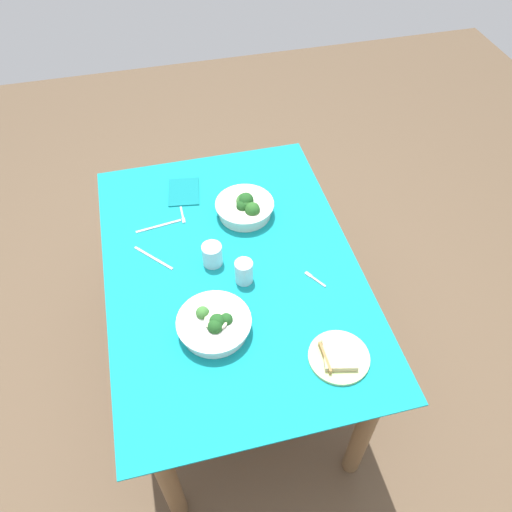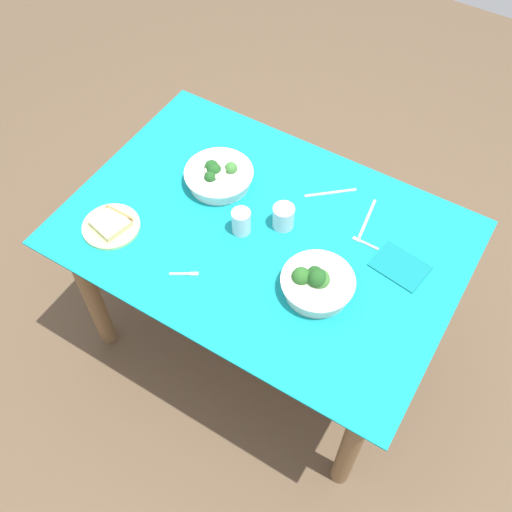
% 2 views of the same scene
% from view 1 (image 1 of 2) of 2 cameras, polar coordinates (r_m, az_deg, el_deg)
% --- Properties ---
extents(ground_plane, '(6.00, 6.00, 0.00)m').
position_cam_1_polar(ground_plane, '(2.56, -2.10, -12.16)').
color(ground_plane, brown).
extents(dining_table, '(1.37, 0.95, 0.75)m').
position_cam_1_polar(dining_table, '(2.03, -2.60, -3.41)').
color(dining_table, teal).
rests_on(dining_table, ground_plane).
extents(broccoli_bowl_far, '(0.24, 0.24, 0.11)m').
position_cam_1_polar(broccoli_bowl_far, '(2.10, -1.22, 5.49)').
color(broccoli_bowl_far, silver).
rests_on(broccoli_bowl_far, dining_table).
extents(broccoli_bowl_near, '(0.25, 0.25, 0.09)m').
position_cam_1_polar(broccoli_bowl_near, '(1.75, -4.67, -7.63)').
color(broccoli_bowl_near, white).
rests_on(broccoli_bowl_near, dining_table).
extents(bread_side_plate, '(0.20, 0.20, 0.03)m').
position_cam_1_polar(bread_side_plate, '(1.72, 9.22, -11.00)').
color(bread_side_plate, '#B7D684').
rests_on(bread_side_plate, dining_table).
extents(water_glass_center, '(0.07, 0.07, 0.10)m').
position_cam_1_polar(water_glass_center, '(1.86, -1.36, -1.76)').
color(water_glass_center, silver).
rests_on(water_glass_center, dining_table).
extents(water_glass_side, '(0.08, 0.08, 0.09)m').
position_cam_1_polar(water_glass_side, '(1.93, -4.91, 0.15)').
color(water_glass_side, silver).
rests_on(water_glass_side, dining_table).
extents(fork_by_far_bowl, '(0.10, 0.01, 0.00)m').
position_cam_1_polar(fork_by_far_bowl, '(2.15, -8.20, 4.49)').
color(fork_by_far_bowl, '#B7B7BC').
rests_on(fork_by_far_bowl, dining_table).
extents(fork_by_near_bowl, '(0.09, 0.06, 0.00)m').
position_cam_1_polar(fork_by_near_bowl, '(1.91, 6.52, -2.53)').
color(fork_by_near_bowl, '#B7B7BC').
rests_on(fork_by_near_bowl, dining_table).
extents(table_knife_left, '(0.04, 0.19, 0.00)m').
position_cam_1_polar(table_knife_left, '(2.12, -10.81, 3.29)').
color(table_knife_left, '#B7B7BC').
rests_on(table_knife_left, dining_table).
extents(table_knife_right, '(0.15, 0.14, 0.00)m').
position_cam_1_polar(table_knife_right, '(2.00, -11.38, -0.22)').
color(table_knife_right, '#B7B7BC').
rests_on(table_knife_right, dining_table).
extents(napkin_folded_upper, '(0.19, 0.16, 0.01)m').
position_cam_1_polar(napkin_folded_upper, '(2.25, -8.06, 7.11)').
color(napkin_folded_upper, '#0F777D').
rests_on(napkin_folded_upper, dining_table).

